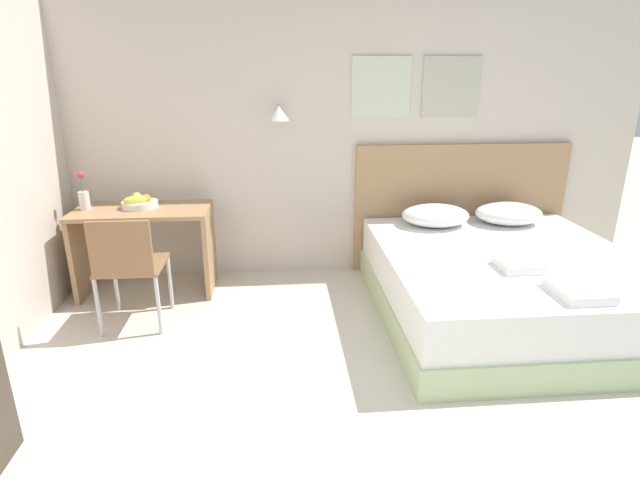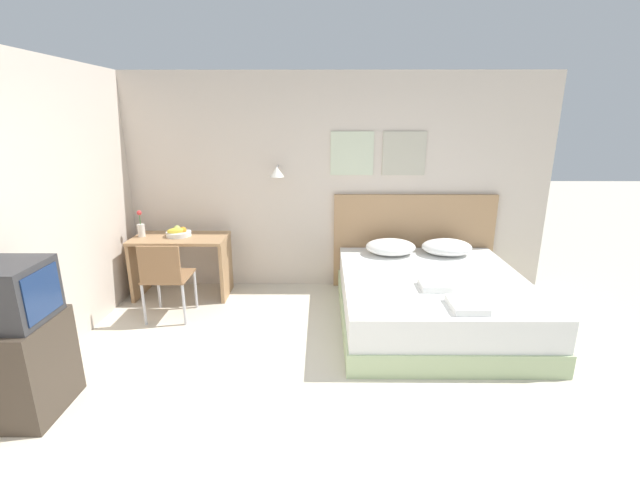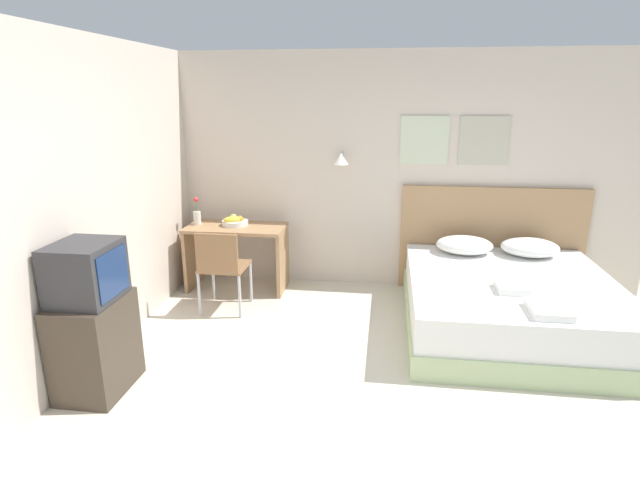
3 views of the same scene
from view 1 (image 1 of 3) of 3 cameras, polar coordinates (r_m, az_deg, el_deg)
The scene contains 11 objects.
wall_back at distance 4.60m, azimuth 2.40°, elevation 12.42°, with size 5.60×0.31×2.65m.
bed at distance 4.14m, azimuth 20.27°, elevation -4.86°, with size 1.91×2.07×0.53m.
headboard at distance 4.96m, azimuth 15.68°, elevation 3.61°, with size 2.03×0.06×1.20m.
pillow_left at distance 4.55m, azimuth 13.06°, elevation 2.78°, with size 0.60×0.47×0.18m.
pillow_right at distance 4.80m, azimuth 20.76°, elevation 2.86°, with size 0.60×0.47×0.18m.
folded_towel_near_foot at distance 3.75m, azimuth 21.79°, elevation -2.61°, with size 0.29×0.27×0.06m.
folded_towel_mid_bed at distance 3.47m, azimuth 27.49°, elevation -5.14°, with size 0.30×0.35×0.06m.
desk at distance 4.49m, azimuth -19.40°, elevation 0.55°, with size 1.11×0.57×0.75m.
desk_chair at distance 3.86m, azimuth -21.13°, elevation -2.41°, with size 0.46×0.46×0.87m.
fruit_bowl at distance 4.46m, azimuth -19.93°, elevation 4.05°, with size 0.29×0.29×0.12m.
flower_vase at distance 4.56m, azimuth -25.39°, elevation 4.47°, with size 0.08×0.08×0.32m.
Camera 1 is at (-0.58, -1.81, 1.85)m, focal length 28.00 mm.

